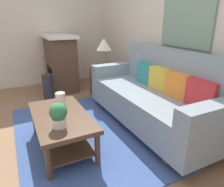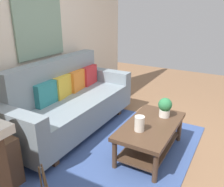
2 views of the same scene
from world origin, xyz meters
The scene contains 13 objects.
ground_plane centered at (0.00, 0.00, 0.00)m, with size 9.21×9.21×0.00m, color #8C6647.
wall_back centered at (0.00, 1.97, 1.35)m, with size 5.21×0.10×2.70m, color beige.
area_rug centered at (0.00, 0.50, 0.01)m, with size 2.47×1.77×0.01m, color #3D5693.
couch centered at (0.19, 1.43, 0.43)m, with size 2.23×0.84×1.08m.
throw_pillow_teal centered at (-0.16, 1.56, 0.68)m, with size 0.36×0.12×0.32m, color teal.
throw_pillow_mustard centered at (0.19, 1.56, 0.68)m, with size 0.36×0.12×0.32m, color gold.
throw_pillow_orange centered at (0.54, 1.56, 0.68)m, with size 0.36×0.12×0.32m, color orange.
throw_pillow_crimson centered at (0.89, 1.56, 0.68)m, with size 0.36×0.12×0.32m, color red.
coffee_table centered at (0.18, 0.13, 0.31)m, with size 1.10×0.60×0.43m.
tabletop_vase centered at (-0.05, 0.20, 0.52)m, with size 0.12×0.12×0.18m, color white.
potted_plant_tabletop centered at (0.47, 0.06, 0.57)m, with size 0.18×0.18×0.26m.
floor_vase_branch_a centered at (-1.46, 0.27, 0.68)m, with size 0.01×0.01×0.36m, color brown.
framed_painting centered at (0.19, 1.90, 1.53)m, with size 0.90×0.03×0.88m, color gray.
Camera 2 is at (-2.35, -0.74, 1.83)m, focal length 37.93 mm.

